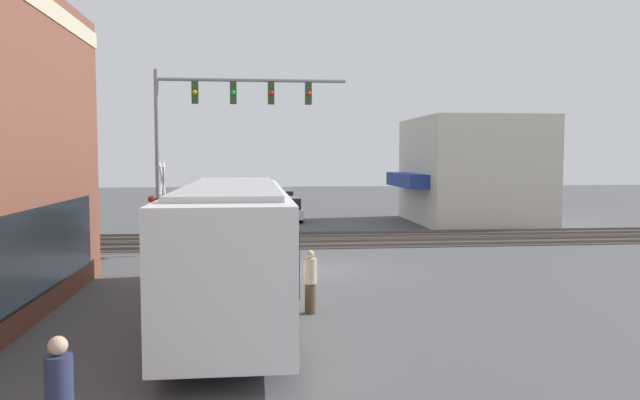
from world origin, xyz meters
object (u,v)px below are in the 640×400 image
object	(u,v)px
parked_car_black	(243,220)
parked_car_silver	(281,201)
crossing_signal	(163,199)
pedestrian_near_bus	(310,281)
city_bus	(232,243)
parked_car_white	(286,210)

from	to	relation	value
parked_car_black	parked_car_silver	bearing A→B (deg)	-10.97
crossing_signal	pedestrian_near_bus	world-z (taller)	crossing_signal
parked_car_black	pedestrian_near_bus	size ratio (longest dim) A/B	2.95
city_bus	parked_car_black	world-z (taller)	city_bus
parked_car_black	parked_car_white	world-z (taller)	parked_car_black
parked_car_silver	pedestrian_near_bus	bearing A→B (deg)	178.81
city_bus	pedestrian_near_bus	bearing A→B (deg)	-93.12
parked_car_black	pedestrian_near_bus	world-z (taller)	pedestrian_near_bus
city_bus	parked_car_silver	distance (m)	30.19
parked_car_black	parked_car_silver	size ratio (longest dim) A/B	1.13
city_bus	parked_car_silver	xyz separation A→B (m)	(30.06, -2.60, -1.15)
crossing_signal	pedestrian_near_bus	xyz separation A→B (m)	(-10.09, -5.11, -1.46)
parked_car_white	pedestrian_near_bus	distance (m)	23.13
city_bus	crossing_signal	xyz separation A→B (m)	(9.99, 3.13, 0.45)
city_bus	parked_car_silver	world-z (taller)	city_bus
crossing_signal	parked_car_white	xyz separation A→B (m)	(13.02, -5.73, -1.61)
parked_car_black	parked_car_white	bearing A→B (deg)	-22.21
pedestrian_near_bus	parked_car_silver	bearing A→B (deg)	-1.19
crossing_signal	pedestrian_near_bus	distance (m)	11.41
parked_car_black	parked_car_silver	xyz separation A→B (m)	(13.42, -2.60, -0.01)
city_bus	crossing_signal	bearing A→B (deg)	17.43
parked_car_silver	pedestrian_near_bus	world-z (taller)	pedestrian_near_bus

